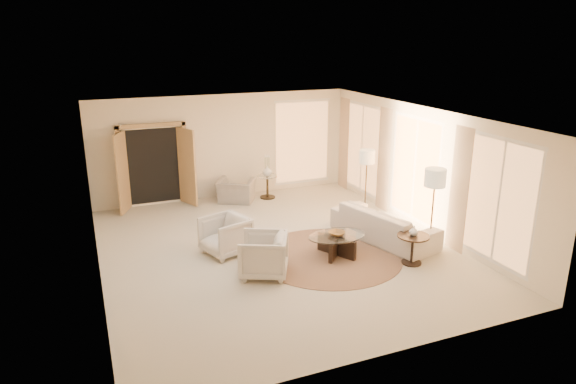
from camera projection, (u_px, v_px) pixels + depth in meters
name	position (u px, v px, depth m)	size (l,w,h in m)	color
room	(277.00, 186.00, 10.32)	(7.04, 8.04, 2.83)	beige
windows_right	(417.00, 170.00, 11.67)	(0.10, 6.40, 2.40)	#FFB066
window_back_corner	(302.00, 142.00, 14.66)	(1.70, 0.10, 2.40)	#FFB066
curtains_right	(393.00, 163.00, 12.46)	(0.06, 5.20, 2.60)	tan
french_doors	(154.00, 167.00, 13.11)	(1.95, 0.66, 2.16)	tan
area_rug	(328.00, 256.00, 10.42)	(2.98, 2.98, 0.01)	#492D1F
sofa	(384.00, 224.00, 11.15)	(2.44, 0.95, 0.71)	beige
armchair_left	(225.00, 234.00, 10.44)	(0.83, 0.78, 0.86)	beige
armchair_right	(263.00, 253.00, 9.50)	(0.85, 0.80, 0.88)	beige
accent_chair	(236.00, 187.00, 13.66)	(0.93, 0.61, 0.82)	gray
coffee_table	(337.00, 243.00, 10.38)	(1.34, 1.34, 0.44)	black
end_table	(413.00, 244.00, 9.98)	(0.63, 0.63, 0.59)	black
side_table	(267.00, 184.00, 14.00)	(0.54, 0.54, 0.63)	#2C2418
floor_lamp_near	(367.00, 160.00, 12.60)	(0.39, 0.39, 1.60)	#2C2418
floor_lamp_far	(435.00, 182.00, 10.24)	(0.43, 0.43, 1.76)	#2C2418
bowl	(337.00, 233.00, 10.32)	(0.32, 0.32, 0.08)	brown
end_vase	(414.00, 231.00, 9.89)	(0.18, 0.18, 0.19)	white
side_vase	(267.00, 171.00, 13.88)	(0.26, 0.26, 0.27)	white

